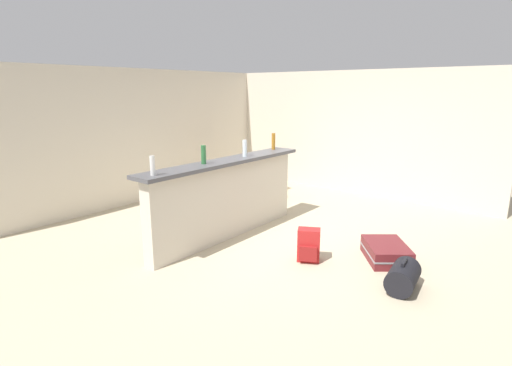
% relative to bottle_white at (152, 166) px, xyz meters
% --- Properties ---
extents(ground_plane, '(13.00, 13.00, 0.05)m').
position_rel_bottle_white_xyz_m(ground_plane, '(1.82, -0.36, -1.29)').
color(ground_plane, '#BCAD8E').
extents(wall_back, '(6.60, 0.10, 2.50)m').
position_rel_bottle_white_xyz_m(wall_back, '(1.82, 2.69, -0.02)').
color(wall_back, beige).
rests_on(wall_back, ground_plane).
extents(wall_right, '(0.10, 6.00, 2.50)m').
position_rel_bottle_white_xyz_m(wall_right, '(4.87, -0.06, -0.02)').
color(wall_right, beige).
rests_on(wall_right, ground_plane).
extents(partition_half_wall, '(2.80, 0.20, 1.10)m').
position_rel_bottle_white_xyz_m(partition_half_wall, '(1.29, 0.05, -0.72)').
color(partition_half_wall, beige).
rests_on(partition_half_wall, ground_plane).
extents(bar_countertop, '(2.96, 0.40, 0.05)m').
position_rel_bottle_white_xyz_m(bar_countertop, '(1.29, 0.05, -0.14)').
color(bar_countertop, '#4C4C51').
rests_on(bar_countertop, partition_half_wall).
extents(bottle_white, '(0.06, 0.06, 0.23)m').
position_rel_bottle_white_xyz_m(bottle_white, '(0.00, 0.00, 0.00)').
color(bottle_white, silver).
rests_on(bottle_white, bar_countertop).
extents(bottle_green, '(0.07, 0.07, 0.25)m').
position_rel_bottle_white_xyz_m(bottle_green, '(0.88, 0.07, 0.01)').
color(bottle_green, '#2D6B38').
rests_on(bottle_green, bar_countertop).
extents(bottle_clear, '(0.07, 0.07, 0.25)m').
position_rel_bottle_white_xyz_m(bottle_clear, '(1.68, 0.03, 0.01)').
color(bottle_clear, silver).
rests_on(bottle_clear, bar_countertop).
extents(bottle_amber, '(0.06, 0.06, 0.27)m').
position_rel_bottle_white_xyz_m(bottle_amber, '(2.52, 0.12, 0.02)').
color(bottle_amber, '#9E661E').
rests_on(bottle_amber, bar_countertop).
extents(dining_table, '(1.10, 0.80, 0.74)m').
position_rel_bottle_white_xyz_m(dining_table, '(3.33, 1.41, -0.62)').
color(dining_table, brown).
rests_on(dining_table, ground_plane).
extents(dining_chair_near_partition, '(0.44, 0.44, 0.93)m').
position_rel_bottle_white_xyz_m(dining_chair_near_partition, '(3.23, 0.91, -0.75)').
color(dining_chair_near_partition, '#9E754C').
rests_on(dining_chair_near_partition, ground_plane).
extents(suitcase_flat_maroon, '(0.86, 0.82, 0.22)m').
position_rel_bottle_white_xyz_m(suitcase_flat_maroon, '(1.95, -2.09, -1.16)').
color(suitcase_flat_maroon, maroon).
rests_on(suitcase_flat_maroon, ground_plane).
extents(backpack_red, '(0.32, 0.33, 0.42)m').
position_rel_bottle_white_xyz_m(backpack_red, '(1.31, -1.33, -1.06)').
color(backpack_red, red).
rests_on(backpack_red, ground_plane).
extents(duffel_bag_black, '(0.51, 0.36, 0.34)m').
position_rel_bottle_white_xyz_m(duffel_bag_black, '(1.31, -2.53, -1.11)').
color(duffel_bag_black, black).
rests_on(duffel_bag_black, ground_plane).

